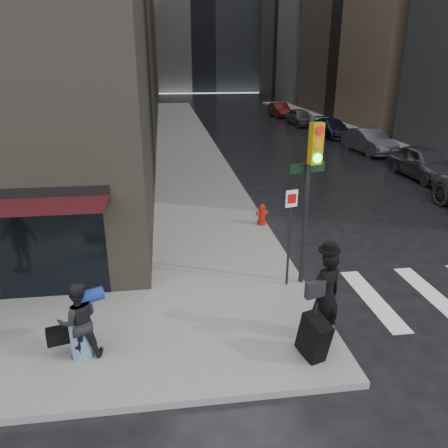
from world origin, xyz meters
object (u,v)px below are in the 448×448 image
Objects in this scene: traffic_light at (309,181)px; parked_car_2 at (369,141)px; man_overcoat at (323,302)px; man_jeans at (78,321)px; parked_car_4 at (300,117)px; fire_hydrant at (262,215)px; parked_car_1 at (424,162)px; parked_car_3 at (332,128)px; parked_car_5 at (280,110)px.

traffic_light is 0.94× the size of parked_car_2.
man_jeans is at bearing -20.59° from man_overcoat.
man_jeans is 34.36m from parked_car_4.
man_overcoat is 4.80m from man_jeans.
fire_hydrant is 0.16× the size of parked_car_1.
parked_car_2 is at bearing -136.23° from man_overcoat.
parked_car_3 is at bearing -134.93° from man_jeans.
traffic_light reaches higher than parked_car_3.
parked_car_2 reaches higher than parked_car_5.
man_overcoat is 0.51× the size of parked_car_5.
parked_car_1 is (9.47, 10.16, -2.11)m from traffic_light.
parked_car_1 is 6.29m from parked_car_2.
fire_hydrant is 0.16× the size of parked_car_2.
parked_car_3 is 1.09× the size of parked_car_5.
traffic_light reaches higher than parked_car_2.
traffic_light is (0.38, 2.47, 1.83)m from man_overcoat.
parked_car_2 is at bearing -94.49° from parked_car_3.
parked_car_1 reaches higher than fire_hydrant.
fire_hydrant is 32.11m from parked_car_5.
man_overcoat is 27.07m from parked_car_3.
traffic_light is 5.04m from fire_hydrant.
man_overcoat is 0.48× the size of parked_car_2.
parked_car_3 is 1.09× the size of parked_car_4.
man_jeans is at bearing -134.00° from parked_car_2.
man_jeans is 0.35× the size of parked_car_1.
man_overcoat reaches higher than man_jeans.
parked_car_4 is at bearing -125.07° from man_overcoat.
man_jeans reaches higher than parked_car_2.
parked_car_4 is 6.30m from parked_car_5.
parked_car_3 is at bearing 53.37° from traffic_light.
fire_hydrant is 0.16× the size of parked_car_3.
parked_car_4 is at bearing -89.65° from parked_car_5.
fire_hydrant is at bearing -111.05° from man_overcoat.
man_overcoat is 2.95× the size of fire_hydrant.
traffic_light reaches higher than parked_car_4.
parked_car_5 is (8.70, 30.91, 0.22)m from fire_hydrant.
parked_car_1 is (14.64, 12.47, -0.17)m from man_jeans.
parked_car_3 is at bearing 84.48° from parked_car_2.
fire_hydrant is at bearing -114.05° from parked_car_4.
parked_car_3 is 6.32m from parked_car_4.
parked_car_4 is at bearing 90.84° from parked_car_1.
parked_car_2 is 1.06× the size of parked_car_5.
traffic_light is at bearing -170.60° from man_jeans.
man_jeans is 5.99m from traffic_light.
parked_car_2 is 6.29m from parked_car_3.
parked_car_1 is 1.09× the size of parked_car_5.
parked_car_4 is (-0.56, 18.88, -0.07)m from parked_car_1.
parked_car_1 reaches higher than parked_car_5.
fire_hydrant is (0.29, 6.89, -0.59)m from man_overcoat.
parked_car_3 is (-0.05, 6.29, -0.07)m from parked_car_2.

